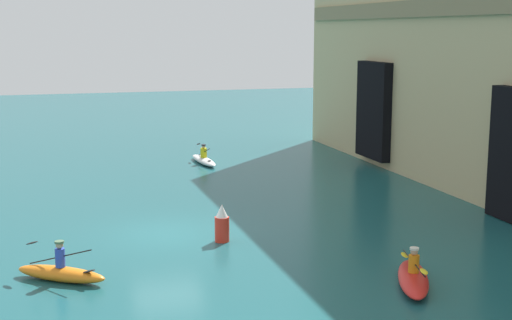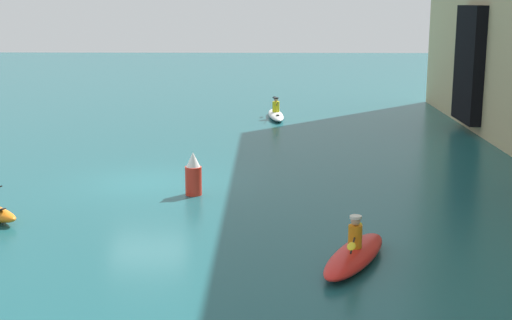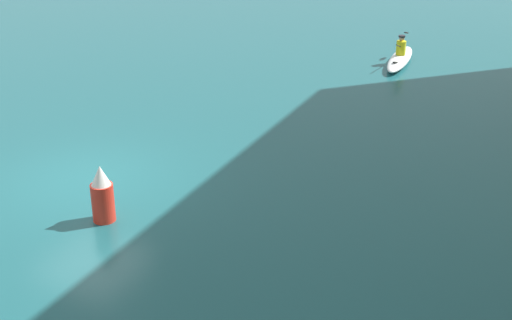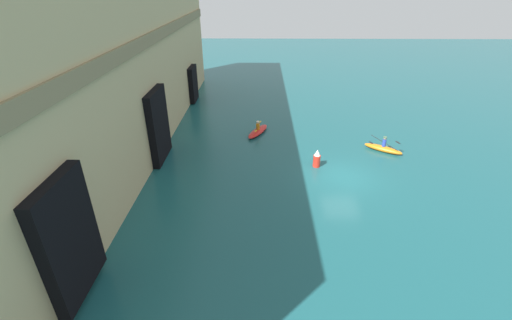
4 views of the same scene
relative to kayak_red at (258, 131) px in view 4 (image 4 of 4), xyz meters
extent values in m
plane|color=#195156|center=(-7.20, -5.86, -0.23)|extent=(120.00, 120.00, 0.00)
cube|color=tan|center=(-4.44, 10.53, 7.20)|extent=(44.05, 6.62, 14.86)
cube|color=#847555|center=(-4.44, 7.17, 7.96)|extent=(43.17, 0.24, 0.80)
cube|color=black|center=(-17.02, 7.07, 2.76)|extent=(3.23, 0.70, 5.13)
cube|color=black|center=(-4.61, 7.07, 2.34)|extent=(3.52, 0.70, 5.08)
cube|color=black|center=(8.75, 7.07, 1.66)|extent=(2.67, 0.70, 3.60)
ellipsoid|color=red|center=(0.00, 0.00, -0.03)|extent=(3.27, 2.12, 0.39)
cylinder|color=orange|center=(0.00, 0.00, 0.41)|extent=(0.31, 0.31, 0.51)
sphere|color=tan|center=(0.00, 0.00, 0.77)|extent=(0.21, 0.21, 0.21)
cylinder|color=silver|center=(0.00, 0.00, 0.86)|extent=(0.26, 0.26, 0.06)
cylinder|color=black|center=(0.00, 0.00, 0.44)|extent=(1.99, 0.45, 0.16)
ellipsoid|color=yellow|center=(-0.87, 0.18, 0.39)|extent=(0.47, 0.27, 0.08)
ellipsoid|color=yellow|center=(0.87, -0.18, 0.49)|extent=(0.47, 0.27, 0.08)
ellipsoid|color=orange|center=(-3.27, -9.63, -0.01)|extent=(2.21, 2.73, 0.43)
cylinder|color=#2D47B7|center=(-3.27, -9.63, 0.47)|extent=(0.28, 0.28, 0.55)
sphere|color=tan|center=(-3.27, -9.63, 0.86)|extent=(0.22, 0.22, 0.22)
cylinder|color=#4C6B4C|center=(-3.27, -9.63, 0.95)|extent=(0.27, 0.27, 0.06)
cylinder|color=black|center=(-3.27, -9.63, 0.50)|extent=(1.42, 1.73, 0.71)
ellipsoid|color=black|center=(-2.65, -8.87, 0.20)|extent=(0.41, 0.45, 0.18)
ellipsoid|color=black|center=(-3.89, -10.39, 0.81)|extent=(0.41, 0.45, 0.18)
cylinder|color=red|center=(-5.75, -4.18, 0.20)|extent=(0.50, 0.50, 0.87)
cone|color=white|center=(-5.75, -4.18, 0.86)|extent=(0.42, 0.42, 0.44)
camera|label=1|loc=(17.26, -9.90, 6.96)|focal=50.00mm
camera|label=2|loc=(14.99, -1.90, 5.47)|focal=50.00mm
camera|label=3|loc=(5.11, 4.81, 7.45)|focal=50.00mm
camera|label=4|loc=(-26.93, -0.26, 11.48)|focal=24.00mm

